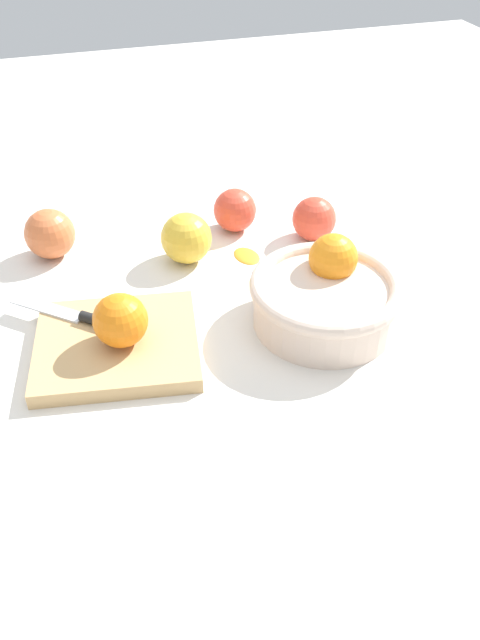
# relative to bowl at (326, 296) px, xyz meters

# --- Properties ---
(ground_plane) EXTENTS (2.40, 2.40, 0.00)m
(ground_plane) POSITION_rel_bowl_xyz_m (0.17, -0.12, -0.04)
(ground_plane) COLOR silver
(bowl) EXTENTS (0.20, 0.20, 0.11)m
(bowl) POSITION_rel_bowl_xyz_m (0.00, 0.00, 0.00)
(bowl) COLOR beige
(bowl) RESTS_ON ground_plane
(cutting_board) EXTENTS (0.23, 0.21, 0.02)m
(cutting_board) POSITION_rel_bowl_xyz_m (0.27, -0.02, -0.03)
(cutting_board) COLOR tan
(cutting_board) RESTS_ON ground_plane
(orange_on_board) EXTENTS (0.07, 0.07, 0.07)m
(orange_on_board) POSITION_rel_bowl_xyz_m (0.27, -0.01, 0.01)
(orange_on_board) COLOR orange
(orange_on_board) RESTS_ON cutting_board
(knife) EXTENTS (0.13, 0.11, 0.01)m
(knife) POSITION_rel_bowl_xyz_m (0.32, -0.08, -0.02)
(knife) COLOR silver
(knife) RESTS_ON cutting_board
(apple_front_right) EXTENTS (0.08, 0.08, 0.08)m
(apple_front_right) POSITION_rel_bowl_xyz_m (0.33, -0.27, -0.00)
(apple_front_right) COLOR #CC6638
(apple_front_right) RESTS_ON ground_plane
(apple_front_center) EXTENTS (0.08, 0.08, 0.08)m
(apple_front_center) POSITION_rel_bowl_xyz_m (0.14, -0.20, -0.00)
(apple_front_center) COLOR gold
(apple_front_center) RESTS_ON ground_plane
(apple_front_left) EXTENTS (0.07, 0.07, 0.07)m
(apple_front_left) POSITION_rel_bowl_xyz_m (0.05, -0.26, -0.01)
(apple_front_left) COLOR #D6422D
(apple_front_left) RESTS_ON ground_plane
(apple_front_left_2) EXTENTS (0.07, 0.07, 0.07)m
(apple_front_left_2) POSITION_rel_bowl_xyz_m (-0.07, -0.20, -0.01)
(apple_front_left_2) COLOR #D6422D
(apple_front_left_2) RESTS_ON ground_plane
(citrus_peel) EXTENTS (0.05, 0.06, 0.01)m
(citrus_peel) POSITION_rel_bowl_xyz_m (0.05, -0.18, -0.04)
(citrus_peel) COLOR orange
(citrus_peel) RESTS_ON ground_plane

